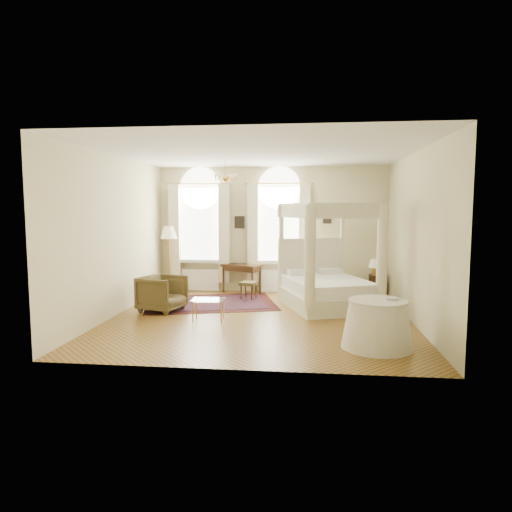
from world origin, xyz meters
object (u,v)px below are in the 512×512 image
Objects in this scene: writing_desk at (242,268)px; coffee_table at (208,301)px; stool at (249,285)px; floor_lamp at (169,236)px; armchair at (162,293)px; nightstand at (376,285)px; canopy_bed at (327,284)px; side_table at (377,324)px.

writing_desk is 1.71× the size of coffee_table.
floor_lamp reaches higher than stool.
armchair is 1.29× the size of coffee_table.
armchair is at bearing -154.49° from nightstand.
canopy_bed reaches higher than side_table.
nightstand is 0.47× the size of side_table.
floor_lamp is (-4.10, 1.53, 0.96)m from canopy_bed.
floor_lamp is (-0.55, 2.32, 1.10)m from armchair.
writing_desk is at bearing -14.67° from armchair.
canopy_bed is 3.65m from armchair.
side_table reaches higher than writing_desk.
armchair is at bearing -137.87° from stool.
nightstand is 5.54m from floor_lamp.
stool is at bearing -70.28° from writing_desk.
side_table reaches higher than nightstand.
writing_desk is at bearing 122.39° from side_table.
stool is 2.63m from floor_lamp.
side_table is (2.82, -4.45, -0.27)m from writing_desk.
stool is at bearing -19.60° from floor_lamp.
nightstand is 4.49m from side_table.
coffee_table is 3.35m from side_table.
writing_desk is at bearing 0.00° from floor_lamp.
writing_desk is 2.50× the size of stool.
canopy_bed is 2.02m from nightstand.
armchair is at bearing 148.03° from coffee_table.
canopy_bed is 2.83m from coffee_table.
canopy_bed is at bearing 102.79° from side_table.
stool is (-3.17, -0.79, 0.09)m from nightstand.
writing_desk is at bearing 85.81° from coffee_table.
floor_lamp reaches higher than side_table.
nightstand reaches higher than stool.
canopy_bed is 2.02m from stool.
armchair is at bearing 153.21° from side_table.
coffee_table is (-2.38, -1.52, -0.14)m from canopy_bed.
canopy_bed is at bearing -35.38° from writing_desk.
canopy_bed is at bearing -20.48° from floor_lamp.
writing_desk is 2.12m from floor_lamp.
stool is 0.53× the size of armchair.
side_table reaches higher than coffee_table.
floor_lamp reaches higher than coffee_table.
floor_lamp is (-1.72, 3.05, 1.10)m from coffee_table.
floor_lamp reaches higher than nightstand.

